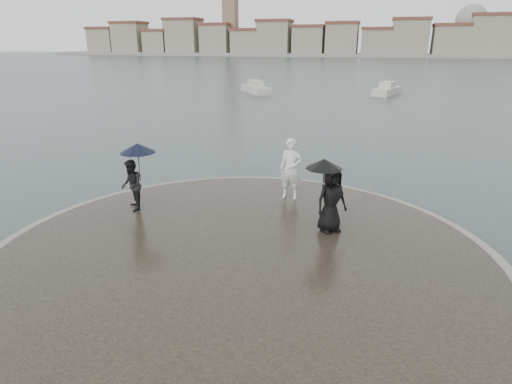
% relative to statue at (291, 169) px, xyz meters
% --- Properties ---
extents(ground, '(400.00, 400.00, 0.00)m').
position_rel_statue_xyz_m(ground, '(-0.37, -7.55, -1.34)').
color(ground, '#2B3835').
rests_on(ground, ground).
extents(kerb_ring, '(12.50, 12.50, 0.32)m').
position_rel_statue_xyz_m(kerb_ring, '(-0.37, -4.05, -1.18)').
color(kerb_ring, gray).
rests_on(kerb_ring, ground).
extents(quay_tip, '(11.90, 11.90, 0.36)m').
position_rel_statue_xyz_m(quay_tip, '(-0.37, -4.05, -1.16)').
color(quay_tip, '#2D261E').
rests_on(quay_tip, ground).
extents(statue, '(0.73, 0.49, 1.95)m').
position_rel_statue_xyz_m(statue, '(0.00, 0.00, 0.00)').
color(statue, white).
rests_on(statue, quay_tip).
extents(visitor_left, '(1.23, 1.10, 2.04)m').
position_rel_statue_xyz_m(visitor_left, '(-4.27, -2.28, 0.15)').
color(visitor_left, black).
rests_on(visitor_left, quay_tip).
extents(visitor_right, '(1.26, 1.09, 1.95)m').
position_rel_statue_xyz_m(visitor_right, '(1.49, -2.21, 0.12)').
color(visitor_right, black).
rests_on(visitor_right, quay_tip).
extents(far_skyline, '(260.00, 20.00, 37.00)m').
position_rel_statue_xyz_m(far_skyline, '(-6.66, 153.16, 4.27)').
color(far_skyline, gray).
rests_on(far_skyline, ground).
extents(boats, '(41.55, 9.15, 1.50)m').
position_rel_statue_xyz_m(boats, '(6.71, 34.04, -0.96)').
color(boats, beige).
rests_on(boats, ground).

